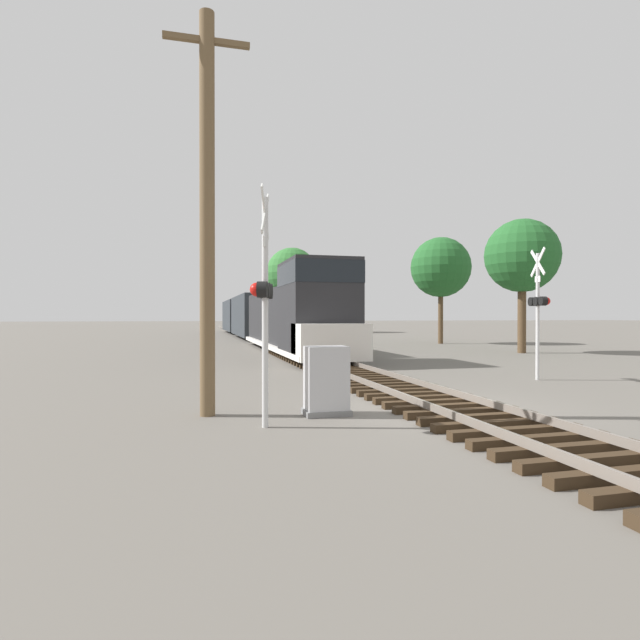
{
  "coord_description": "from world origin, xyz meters",
  "views": [
    {
      "loc": [
        -5.52,
        -10.28,
        2.12
      ],
      "look_at": [
        -2.08,
        3.02,
        2.01
      ],
      "focal_mm": 28.0,
      "sensor_mm": 36.0,
      "label": 1
    }
  ],
  "objects": [
    {
      "name": "ground_plane",
      "position": [
        0.0,
        0.0,
        0.0
      ],
      "size": [
        400.0,
        400.0,
        0.0
      ],
      "primitive_type": "plane",
      "color": "#666059"
    },
    {
      "name": "rail_track_bed",
      "position": [
        0.0,
        -0.0,
        0.14
      ],
      "size": [
        2.6,
        160.0,
        0.31
      ],
      "color": "#382819",
      "rests_on": "ground"
    },
    {
      "name": "freight_train",
      "position": [
        0.0,
        33.05,
        2.06
      ],
      "size": [
        2.99,
        50.61,
        4.59
      ],
      "color": "#232326",
      "rests_on": "ground"
    },
    {
      "name": "crossing_signal_near",
      "position": [
        -4.2,
        -0.87,
        2.53
      ],
      "size": [
        0.55,
        1.01,
        4.53
      ],
      "rotation": [
        0.0,
        0.0,
        -1.86
      ],
      "color": "silver",
      "rests_on": "ground"
    },
    {
      "name": "crossing_signal_far",
      "position": [
        5.59,
        3.84,
        2.49
      ],
      "size": [
        0.47,
        1.02,
        4.35
      ],
      "rotation": [
        0.0,
        0.0,
        1.39
      ],
      "color": "silver",
      "rests_on": "ground"
    },
    {
      "name": "relay_cabinet",
      "position": [
        -2.73,
        -0.01,
        0.72
      ],
      "size": [
        0.97,
        0.66,
        1.47
      ],
      "color": "slate",
      "rests_on": "ground"
    },
    {
      "name": "utility_pole",
      "position": [
        -5.19,
        0.53,
        4.37
      ],
      "size": [
        1.8,
        0.32,
        8.53
      ],
      "color": "brown",
      "rests_on": "ground"
    },
    {
      "name": "tree_far_right",
      "position": [
        12.8,
        14.4,
        5.52
      ],
      "size": [
        4.17,
        4.17,
        7.65
      ],
      "color": "brown",
      "rests_on": "ground"
    },
    {
      "name": "tree_mid_background",
      "position": [
        12.97,
        24.32,
        5.82
      ],
      "size": [
        4.57,
        4.57,
        8.13
      ],
      "color": "brown",
      "rests_on": "ground"
    },
    {
      "name": "tree_deep_background",
      "position": [
        7.15,
        53.24,
        7.6
      ],
      "size": [
        6.73,
        6.73,
        10.97
      ],
      "color": "brown",
      "rests_on": "ground"
    }
  ]
}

